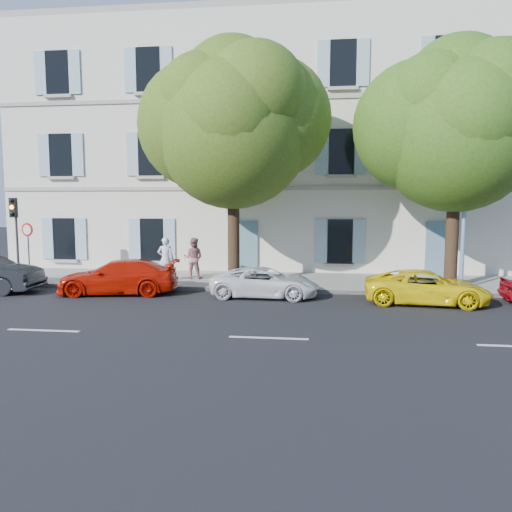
# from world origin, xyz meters

# --- Properties ---
(ground) EXTENTS (90.00, 90.00, 0.00)m
(ground) POSITION_xyz_m (0.00, 0.00, 0.00)
(ground) COLOR black
(sidewalk) EXTENTS (36.00, 4.50, 0.15)m
(sidewalk) POSITION_xyz_m (0.00, 4.45, 0.07)
(sidewalk) COLOR #A09E96
(sidewalk) RESTS_ON ground
(kerb) EXTENTS (36.00, 0.16, 0.16)m
(kerb) POSITION_xyz_m (0.00, 2.28, 0.08)
(kerb) COLOR #9E998E
(kerb) RESTS_ON ground
(building) EXTENTS (28.00, 7.00, 12.00)m
(building) POSITION_xyz_m (0.00, 10.20, 6.00)
(building) COLOR beige
(building) RESTS_ON ground
(car_red_coupe) EXTENTS (4.59, 2.38, 1.27)m
(car_red_coupe) POSITION_xyz_m (-6.09, 1.28, 0.64)
(car_red_coupe) COLOR #BD1505
(car_red_coupe) RESTS_ON ground
(car_white_coupe) EXTENTS (3.90, 1.90, 1.07)m
(car_white_coupe) POSITION_xyz_m (-0.65, 1.32, 0.53)
(car_white_coupe) COLOR white
(car_white_coupe) RESTS_ON ground
(car_yellow_supercar) EXTENTS (4.21, 2.24, 1.13)m
(car_yellow_supercar) POSITION_xyz_m (4.82, 0.81, 0.56)
(car_yellow_supercar) COLOR yellow
(car_yellow_supercar) RESTS_ON ground
(tree_left) EXTENTS (5.90, 5.90, 9.15)m
(tree_left) POSITION_xyz_m (-2.06, 3.03, 6.04)
(tree_left) COLOR #3A2819
(tree_left) RESTS_ON sidewalk
(tree_right) EXTENTS (5.80, 5.80, 8.93)m
(tree_right) POSITION_xyz_m (6.22, 3.35, 5.88)
(tree_right) COLOR #3A2819
(tree_right) RESTS_ON sidewalk
(traffic_light) EXTENTS (0.26, 0.38, 3.40)m
(traffic_light) POSITION_xyz_m (-11.07, 2.83, 2.61)
(traffic_light) COLOR #383A3D
(traffic_light) RESTS_ON sidewalk
(road_sign) EXTENTS (0.54, 0.15, 2.38)m
(road_sign) POSITION_xyz_m (-10.60, 2.94, 1.86)
(road_sign) COLOR #383A3D
(road_sign) RESTS_ON sidewalk
(street_lamp) EXTENTS (0.41, 1.64, 7.62)m
(street_lamp) POSITION_xyz_m (6.53, 2.87, 4.46)
(street_lamp) COLOR #7293BF
(street_lamp) RESTS_ON sidewalk
(pedestrian_a) EXTENTS (0.72, 0.54, 1.80)m
(pedestrian_a) POSITION_xyz_m (-5.01, 3.63, 1.05)
(pedestrian_a) COLOR silver
(pedestrian_a) RESTS_ON sidewalk
(pedestrian_b) EXTENTS (0.88, 0.70, 1.74)m
(pedestrian_b) POSITION_xyz_m (-4.00, 4.28, 1.02)
(pedestrian_b) COLOR #A96C76
(pedestrian_b) RESTS_ON sidewalk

